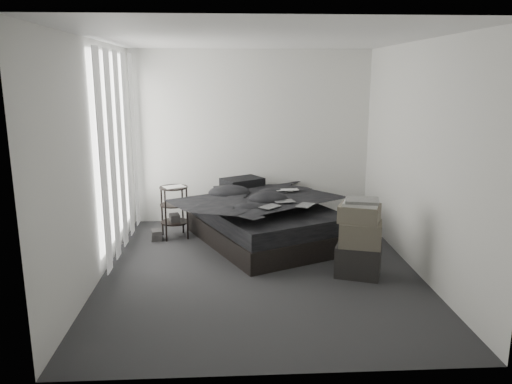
{
  "coord_description": "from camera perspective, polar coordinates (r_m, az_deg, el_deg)",
  "views": [
    {
      "loc": [
        -0.36,
        -5.46,
        2.21
      ],
      "look_at": [
        0.0,
        0.8,
        0.75
      ],
      "focal_mm": 35.0,
      "sensor_mm": 36.0,
      "label": 1
    }
  ],
  "objects": [
    {
      "name": "box_upper",
      "position": [
        5.64,
        11.75,
        -2.39
      ],
      "size": [
        0.54,
        0.49,
        0.19
      ],
      "primitive_type": "cube",
      "rotation": [
        0.0,
        0.0,
        -0.41
      ],
      "color": "#5E584A",
      "rests_on": "box_mid"
    },
    {
      "name": "comic_a",
      "position": [
        6.1,
        1.63,
        -1.01
      ],
      "size": [
        0.29,
        0.3,
        0.01
      ],
      "primitive_type": "cube",
      "rotation": [
        0.0,
        0.0,
        0.82
      ],
      "color": "black",
      "rests_on": "duvet"
    },
    {
      "name": "mattress",
      "position": [
        6.75,
        1.16,
        -2.63
      ],
      "size": [
        2.14,
        2.37,
        0.21
      ],
      "primitive_type": "cube",
      "rotation": [
        0.0,
        0.0,
        0.43
      ],
      "color": "black",
      "rests_on": "bed"
    },
    {
      "name": "window_left",
      "position": [
        6.57,
        -15.8,
        5.1
      ],
      "size": [
        0.02,
        2.0,
        2.3
      ],
      "primitive_type": "cube",
      "color": "white",
      "rests_on": "wall_left"
    },
    {
      "name": "laptop",
      "position": [
        6.89,
        3.66,
        0.69
      ],
      "size": [
        0.34,
        0.24,
        0.03
      ],
      "primitive_type": "imported",
      "rotation": [
        0.0,
        0.0,
        0.12
      ],
      "color": "silver",
      "rests_on": "duvet"
    },
    {
      "name": "wall_front",
      "position": [
        3.5,
        2.71,
        -2.01
      ],
      "size": [
        3.6,
        0.01,
        2.6
      ],
      "primitive_type": "cube",
      "color": "white",
      "rests_on": "ground"
    },
    {
      "name": "art_book_white",
      "position": [
        5.61,
        11.91,
        -1.28
      ],
      "size": [
        0.45,
        0.41,
        0.04
      ],
      "primitive_type": "cube",
      "rotation": [
        0.0,
        0.0,
        -0.36
      ],
      "color": "silver",
      "rests_on": "box_upper"
    },
    {
      "name": "art_book_snake",
      "position": [
        5.59,
        12.02,
        -0.96
      ],
      "size": [
        0.42,
        0.37,
        0.03
      ],
      "primitive_type": "cube",
      "rotation": [
        0.0,
        0.0,
        -0.26
      ],
      "color": "silver",
      "rests_on": "art_book_white"
    },
    {
      "name": "pillow_upper",
      "position": [
        7.34,
        -1.58,
        1.11
      ],
      "size": [
        0.68,
        0.62,
        0.13
      ],
      "primitive_type": "cube",
      "rotation": [
        0.0,
        0.0,
        0.54
      ],
      "color": "black",
      "rests_on": "pillow_lower"
    },
    {
      "name": "wall_back",
      "position": [
        7.62,
        -0.56,
        6.26
      ],
      "size": [
        3.6,
        0.01,
        2.6
      ],
      "primitive_type": "cube",
      "color": "white",
      "rests_on": "ground"
    },
    {
      "name": "box_lower",
      "position": [
        5.81,
        11.6,
        -7.63
      ],
      "size": [
        0.59,
        0.53,
        0.36
      ],
      "primitive_type": "cube",
      "rotation": [
        0.0,
        0.0,
        -0.36
      ],
      "color": "black",
      "rests_on": "floor"
    },
    {
      "name": "comic_c",
      "position": [
        6.19,
        5.66,
        -0.75
      ],
      "size": [
        0.27,
        0.3,
        0.01
      ],
      "primitive_type": "cube",
      "rotation": [
        0.0,
        0.0,
        1.04
      ],
      "color": "black",
      "rests_on": "duvet"
    },
    {
      "name": "comic_b",
      "position": [
        6.36,
        3.26,
        -0.38
      ],
      "size": [
        0.28,
        0.22,
        0.01
      ],
      "primitive_type": "cube",
      "rotation": [
        0.0,
        0.0,
        0.22
      ],
      "color": "black",
      "rests_on": "duvet"
    },
    {
      "name": "bed",
      "position": [
        6.82,
        1.15,
        -4.59
      ],
      "size": [
        2.21,
        2.45,
        0.27
      ],
      "primitive_type": "cube",
      "rotation": [
        0.0,
        0.0,
        0.43
      ],
      "color": "black",
      "rests_on": "floor"
    },
    {
      "name": "curtain_left",
      "position": [
        6.57,
        -15.34,
        4.51
      ],
      "size": [
        0.06,
        2.12,
        2.48
      ],
      "primitive_type": "cube",
      "color": "white",
      "rests_on": "wall_left"
    },
    {
      "name": "wall_left",
      "position": [
        5.72,
        -17.87,
        3.32
      ],
      "size": [
        0.01,
        4.2,
        2.6
      ],
      "primitive_type": "cube",
      "color": "white",
      "rests_on": "ground"
    },
    {
      "name": "side_stand",
      "position": [
        7.04,
        -9.31,
        -2.32
      ],
      "size": [
        0.48,
        0.48,
        0.72
      ],
      "primitive_type": "cylinder",
      "rotation": [
        0.0,
        0.0,
        0.3
      ],
      "color": "black",
      "rests_on": "floor"
    },
    {
      "name": "ceiling",
      "position": [
        5.48,
        0.5,
        17.19
      ],
      "size": [
        3.6,
        4.2,
        0.01
      ],
      "primitive_type": "cube",
      "color": "white",
      "rests_on": "ground"
    },
    {
      "name": "box_mid",
      "position": [
        5.69,
        11.84,
        -4.69
      ],
      "size": [
        0.54,
        0.47,
        0.28
      ],
      "primitive_type": "cube",
      "rotation": [
        0.0,
        0.0,
        -0.29
      ],
      "color": "#5E584A",
      "rests_on": "box_lower"
    },
    {
      "name": "duvet",
      "position": [
        6.65,
        1.37,
        -0.88
      ],
      "size": [
        2.06,
        2.17,
        0.23
      ],
      "primitive_type": "imported",
      "rotation": [
        0.0,
        0.0,
        0.43
      ],
      "color": "black",
      "rests_on": "mattress"
    },
    {
      "name": "wall_right",
      "position": [
        5.94,
        18.11,
        3.64
      ],
      "size": [
        0.01,
        4.2,
        2.6
      ],
      "primitive_type": "cube",
      "color": "white",
      "rests_on": "ground"
    },
    {
      "name": "floor",
      "position": [
        5.9,
        0.45,
        -8.89
      ],
      "size": [
        3.6,
        4.2,
        0.01
      ],
      "primitive_type": "cube",
      "color": "#2B2B2E",
      "rests_on": "ground"
    },
    {
      "name": "papers",
      "position": [
        6.94,
        -9.32,
        0.57
      ],
      "size": [
        0.34,
        0.31,
        0.01
      ],
      "primitive_type": "cube",
      "rotation": [
        0.0,
        0.0,
        0.47
      ],
      "color": "white",
      "rests_on": "side_stand"
    },
    {
      "name": "floor_books",
      "position": [
        7.05,
        -11.27,
        -4.82
      ],
      "size": [
        0.17,
        0.22,
        0.14
      ],
      "primitive_type": "cube",
      "rotation": [
        0.0,
        0.0,
        0.14
      ],
      "color": "black",
      "rests_on": "floor"
    },
    {
      "name": "pillow_lower",
      "position": [
        7.35,
        -2.11,
        0.09
      ],
      "size": [
        0.72,
        0.62,
        0.14
      ],
      "primitive_type": "cube",
      "rotation": [
        0.0,
        0.0,
        0.43
      ],
      "color": "black",
      "rests_on": "mattress"
    }
  ]
}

